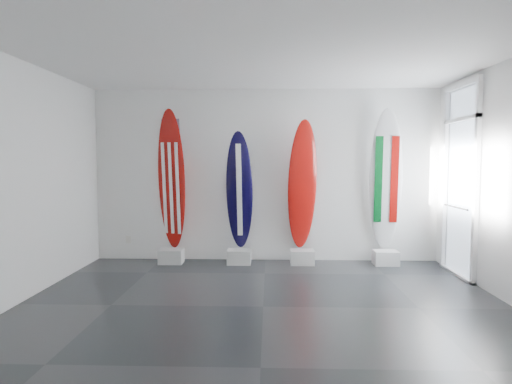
{
  "coord_description": "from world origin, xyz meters",
  "views": [
    {
      "loc": [
        0.07,
        -5.07,
        1.74
      ],
      "look_at": [
        -0.13,
        1.4,
        1.29
      ],
      "focal_mm": 30.24,
      "sensor_mm": 36.0,
      "label": 1
    }
  ],
  "objects_px": {
    "surfboard_navy": "(239,191)",
    "surfboard_italy": "(386,180)",
    "surfboard_usa": "(172,179)",
    "surfboard_swiss": "(302,185)"
  },
  "relations": [
    {
      "from": "surfboard_italy",
      "to": "surfboard_swiss",
      "type": "bearing_deg",
      "value": -172.78
    },
    {
      "from": "surfboard_navy",
      "to": "surfboard_italy",
      "type": "relative_size",
      "value": 0.85
    },
    {
      "from": "surfboard_usa",
      "to": "surfboard_italy",
      "type": "distance_m",
      "value": 3.65
    },
    {
      "from": "surfboard_navy",
      "to": "surfboard_swiss",
      "type": "height_order",
      "value": "surfboard_swiss"
    },
    {
      "from": "surfboard_usa",
      "to": "surfboard_italy",
      "type": "xyz_separation_m",
      "value": [
        3.65,
        0.0,
        -0.0
      ]
    },
    {
      "from": "surfboard_navy",
      "to": "surfboard_swiss",
      "type": "bearing_deg",
      "value": 5.37
    },
    {
      "from": "surfboard_usa",
      "to": "surfboard_navy",
      "type": "height_order",
      "value": "surfboard_usa"
    },
    {
      "from": "surfboard_usa",
      "to": "surfboard_swiss",
      "type": "height_order",
      "value": "surfboard_usa"
    },
    {
      "from": "surfboard_usa",
      "to": "surfboard_swiss",
      "type": "distance_m",
      "value": 2.25
    },
    {
      "from": "surfboard_navy",
      "to": "surfboard_italy",
      "type": "xyz_separation_m",
      "value": [
        2.48,
        0.0,
        0.19
      ]
    }
  ]
}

